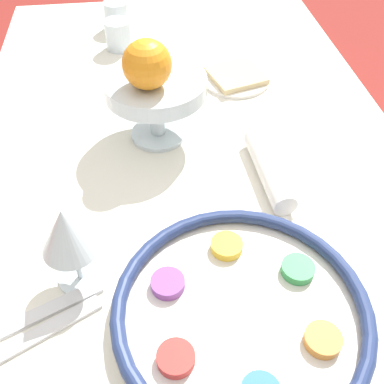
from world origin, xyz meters
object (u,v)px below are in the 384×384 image
Objects in this scene: fruit_stand at (156,91)px; cup_near at (119,35)px; cup_mid at (117,15)px; seder_plate at (241,311)px; napkin_roll at (269,169)px; wine_glass at (67,232)px; orange_fruit at (147,64)px; bread_plate at (236,77)px.

fruit_stand reaches higher than cup_near.
seder_plate is at bearing -170.29° from cup_mid.
napkin_roll is at bearing -157.69° from cup_mid.
fruit_stand is 0.48m from cup_mid.
cup_near is (0.67, -0.07, -0.07)m from wine_glass.
seder_plate is 0.41m from orange_fruit.
cup_near reaches higher than seder_plate.
wine_glass is 0.95× the size of bread_plate.
cup_near is at bearing 10.71° from fruit_stand.
fruit_stand is (0.31, -0.13, -0.00)m from wine_glass.
cup_mid is at bearing -4.74° from wine_glass.
orange_fruit is 1.20× the size of cup_mid.
orange_fruit is 1.20× the size of cup_near.
orange_fruit reaches higher than cup_mid.
fruit_stand is at bearing -23.40° from wine_glass.
orange_fruit reaches higher than wine_glass.
cup_mid reaches higher than bread_plate.
fruit_stand reaches higher than bread_plate.
fruit_stand reaches higher than cup_mid.
bread_plate is 0.82× the size of napkin_roll.
fruit_stand is at bearing -26.48° from orange_fruit.
fruit_stand is at bearing 51.56° from napkin_roll.
seder_plate is 0.58m from bread_plate.
seder_plate is 0.77m from cup_near.
cup_mid is at bearing 8.56° from fruit_stand.
orange_fruit reaches higher than seder_plate.
bread_plate is (0.48, -0.32, -0.09)m from wine_glass.
cup_mid is at bearing 41.12° from bread_plate.
wine_glass reaches higher than seder_plate.
cup_near reaches higher than bread_plate.
cup_near is (0.18, 0.25, 0.03)m from bread_plate.
wine_glass is at bearing 118.16° from napkin_roll.
orange_fruit reaches higher than fruit_stand.
fruit_stand is 0.37m from cup_near.
fruit_stand is 1.22× the size of bread_plate.
wine_glass is at bearing 156.87° from orange_fruit.
fruit_stand reaches higher than napkin_roll.
bread_plate is 2.18× the size of cup_near.
orange_fruit is at bearing -171.74° from cup_near.
orange_fruit is 0.45× the size of napkin_roll.
bread_plate is at bearing -10.61° from seder_plate.
fruit_stand is (0.40, 0.08, 0.08)m from seder_plate.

